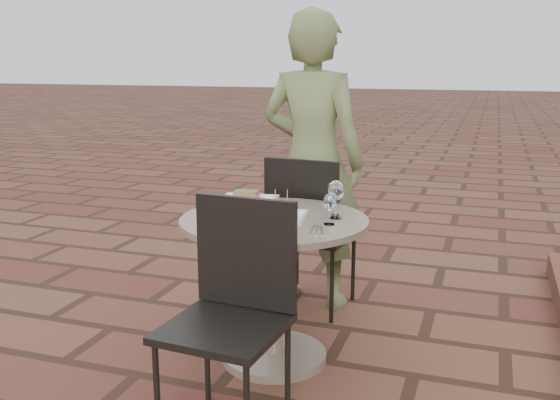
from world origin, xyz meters
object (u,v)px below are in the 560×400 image
(chair_far, at_px, (308,222))
(chair_near, at_px, (235,296))
(cafe_table, at_px, (274,267))
(plate_sliders, at_px, (281,214))
(plate_salmon, at_px, (246,201))
(diner, at_px, (313,161))
(plate_tuna, at_px, (258,231))

(chair_far, bearing_deg, chair_near, 98.60)
(cafe_table, relative_size, plate_sliders, 3.61)
(plate_salmon, bearing_deg, diner, 73.75)
(chair_far, height_order, chair_near, same)
(cafe_table, bearing_deg, plate_sliders, -16.24)
(cafe_table, distance_m, diner, 0.91)
(cafe_table, xyz_separation_m, plate_sliders, (0.04, -0.01, 0.27))
(cafe_table, relative_size, chair_far, 0.97)
(chair_near, bearing_deg, chair_far, 96.78)
(chair_far, height_order, plate_salmon, chair_far)
(chair_near, height_order, plate_sliders, chair_near)
(diner, height_order, plate_salmon, diner)
(chair_near, height_order, plate_salmon, chair_near)
(plate_salmon, distance_m, plate_sliders, 0.34)
(plate_sliders, bearing_deg, chair_near, -90.84)
(chair_far, distance_m, diner, 0.37)
(chair_far, relative_size, diner, 0.53)
(chair_far, xyz_separation_m, diner, (-0.03, 0.18, 0.33))
(plate_sliders, height_order, plate_tuna, plate_sliders)
(cafe_table, relative_size, chair_near, 0.97)
(diner, relative_size, plate_salmon, 5.64)
(diner, distance_m, plate_sliders, 0.84)
(plate_sliders, bearing_deg, plate_tuna, -93.25)
(cafe_table, bearing_deg, chair_near, -86.76)
(plate_tuna, bearing_deg, chair_far, 92.67)
(chair_far, xyz_separation_m, plate_salmon, (-0.20, -0.44, 0.20))
(chair_far, bearing_deg, plate_salmon, 71.28)
(chair_near, xyz_separation_m, plate_salmon, (-0.25, 0.76, 0.20))
(chair_near, xyz_separation_m, plate_tuna, (-0.01, 0.29, 0.19))
(plate_sliders, distance_m, plate_tuna, 0.27)
(chair_near, height_order, diner, diner)
(chair_near, bearing_deg, plate_sliders, 93.57)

